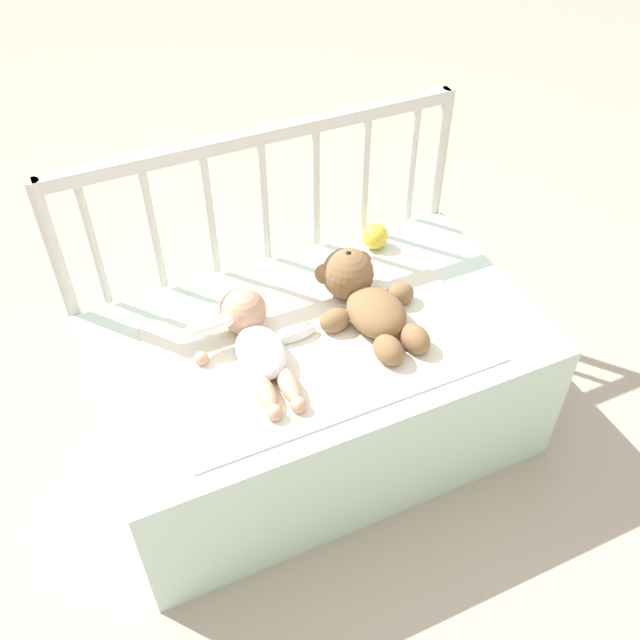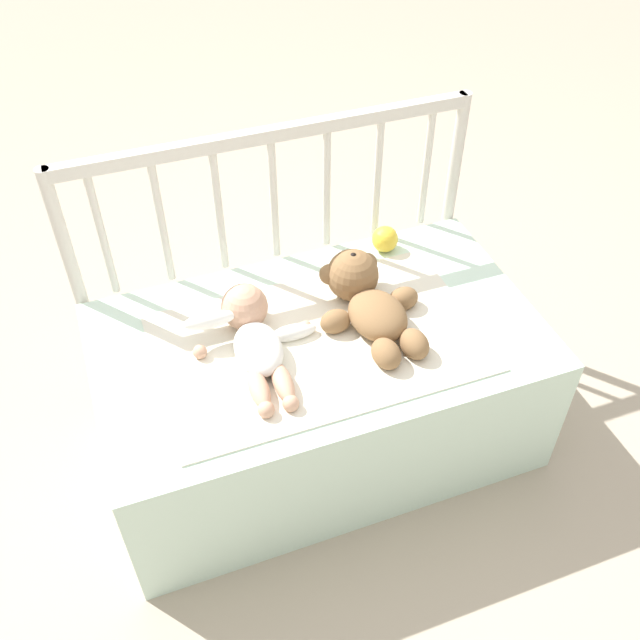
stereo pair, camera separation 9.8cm
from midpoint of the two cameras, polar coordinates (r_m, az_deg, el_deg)
The scene contains 7 objects.
ground_plane at distance 2.17m, azimuth 1.23°, elevation -9.10°, with size 12.00×12.00×0.00m, color tan.
crib_mattress at distance 2.00m, azimuth 1.31°, elevation -5.46°, with size 1.16×0.67×0.42m.
crib_rail at distance 2.01m, azimuth -2.26°, elevation 8.74°, with size 1.16×0.04×0.83m.
blanket at distance 1.82m, azimuth 1.41°, elevation -1.86°, with size 0.82×0.51×0.01m.
teddy_bear at distance 1.87m, azimuth 5.31°, elevation 1.66°, with size 0.29×0.39×0.14m.
baby at distance 1.79m, azimuth -3.73°, elevation -1.29°, with size 0.33×0.40×0.12m.
toy_ball at distance 2.11m, azimuth 6.55°, elevation 6.42°, with size 0.08×0.08×0.08m.
Camera 2 is at (-0.45, -1.23, 1.72)m, focal length 40.00 mm.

